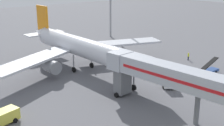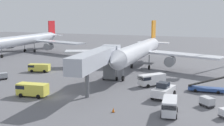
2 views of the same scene
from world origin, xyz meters
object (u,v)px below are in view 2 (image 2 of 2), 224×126
Objects in this scene: service_van_outer_left at (151,79)px; service_van_mid_center at (170,106)px; baggage_cart_far_center at (207,101)px; baggage_cart_outer_right at (1,76)px; jet_bridge at (99,59)px; belt_loader_truck at (207,88)px; service_van_far_right at (39,67)px; safety_cone_alpha at (113,110)px; service_van_near_left at (32,89)px; airplane_background at (29,40)px; pushback_tug at (163,91)px; airplane_at_gate at (140,51)px.

service_van_mid_center is at bearing -65.94° from service_van_outer_left.
baggage_cart_far_center is 0.86× the size of baggage_cart_outer_right.
belt_loader_truck is at bearing 15.56° from jet_bridge.
safety_cone_alpha is at bearing -36.38° from service_van_far_right.
jet_bridge reaches higher than service_van_near_left.
airplane_background is (-66.20, 34.33, 3.78)m from belt_loader_truck.
jet_bridge is 3.94× the size of pushback_tug.
service_van_near_left is 16.03m from safety_cone_alpha.
jet_bridge is 7.78× the size of baggage_cart_outer_right.
safety_cone_alpha is (-7.53, -1.90, -0.96)m from service_van_mid_center.
pushback_tug is (11.76, -23.86, -3.47)m from airplane_at_gate.
airplane_background is (-48.29, 17.37, -0.20)m from airplane_at_gate.
airplane_background is at bearing 131.73° from service_van_far_right.
service_van_mid_center is 17.21m from service_van_outer_left.
safety_cone_alpha is at bearing -91.67° from service_van_outer_left.
jet_bridge is at bearing -24.33° from service_van_far_right.
service_van_outer_left reaches higher than service_van_far_right.
service_van_near_left reaches higher than baggage_cart_outer_right.
airplane_at_gate is at bearing 114.95° from service_van_outer_left.
airplane_at_gate is 22.21m from jet_bridge.
safety_cone_alpha is (30.23, -10.52, -0.43)m from baggage_cart_outer_right.
baggage_cart_outer_right is (-41.15, -6.26, 0.01)m from belt_loader_truck.
jet_bridge is at bearing -92.06° from airplane_at_gate.
service_van_far_right is 42.11m from baggage_cart_far_center.
airplane_at_gate is at bearing 44.98° from baggage_cart_outer_right.
baggage_cart_outer_right is (-35.00, 0.63, -0.50)m from pushback_tug.
airplane_at_gate reaches higher than service_van_mid_center.
service_van_outer_left is at bearing 43.11° from service_van_near_left.
belt_loader_truck is 20.03m from safety_cone_alpha.
airplane_at_gate reaches higher than jet_bridge.
belt_loader_truck is at bearing 95.83° from baggage_cart_far_center.
service_van_outer_left is at bearing 175.46° from belt_loader_truck.
jet_bridge reaches higher than pushback_tug.
jet_bridge is 20.50m from baggage_cart_far_center.
belt_loader_truck is 2.32× the size of baggage_cart_outer_right.
airplane_at_gate is 33.09m from baggage_cart_outer_right.
service_van_outer_left is at bearing -30.99° from airplane_background.
jet_bridge reaches higher than safety_cone_alpha.
service_van_far_right is 7.78× the size of safety_cone_alpha.
pushback_tug is 35.00m from baggage_cart_outer_right.
pushback_tug is at bearing -63.76° from airplane_at_gate.
airplane_at_gate is 1.98× the size of jet_bridge.
service_van_mid_center is 7.45m from baggage_cart_far_center.
airplane_background is at bearing 137.24° from safety_cone_alpha.
jet_bridge is at bearing -39.78° from airplane_background.
airplane_at_gate is 32.16m from baggage_cart_far_center.
service_van_mid_center is at bearing -12.87° from baggage_cart_outer_right.
belt_loader_truck is (17.91, -16.96, -3.98)m from airplane_at_gate.
airplane_at_gate is 8.49× the size of service_van_mid_center.
airplane_at_gate is at bearing 114.51° from service_van_mid_center.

